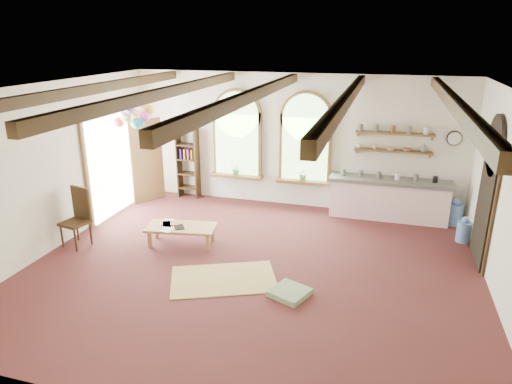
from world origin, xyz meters
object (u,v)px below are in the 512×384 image
(coffee_table, at_px, (181,228))
(kitchen_counter, at_px, (388,199))
(balloon_cluster, at_px, (133,114))
(side_chair, at_px, (77,229))

(coffee_table, bearing_deg, kitchen_counter, 33.28)
(coffee_table, relative_size, balloon_cluster, 1.27)
(coffee_table, height_order, side_chair, side_chair)
(kitchen_counter, xyz_separation_m, side_chair, (-5.94, -3.22, -0.13))
(coffee_table, distance_m, balloon_cluster, 2.94)
(kitchen_counter, distance_m, balloon_cluster, 6.07)
(kitchen_counter, relative_size, side_chair, 2.26)
(kitchen_counter, bearing_deg, coffee_table, -146.72)
(coffee_table, height_order, balloon_cluster, balloon_cluster)
(coffee_table, bearing_deg, balloon_cluster, 141.08)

